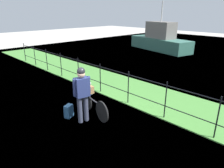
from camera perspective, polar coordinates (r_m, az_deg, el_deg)
The scene contains 10 objects.
ground_plane at distance 6.22m, azimuth -8.07°, elevation -10.80°, with size 60.00×60.00×0.00m, color #B2ADA3.
grass_strip at distance 8.17m, azimuth 9.46°, elevation -3.02°, with size 27.00×2.40×0.03m, color #478438.
harbor_water at distance 14.58m, azimuth 27.32°, elevation 5.12°, with size 30.00×30.00×0.00m, color #426684.
iron_fence at distance 7.14m, azimuth 4.59°, elevation -0.42°, with size 18.04×0.04×1.20m.
bicycle_main at distance 6.47m, azimuth -5.18°, elevation -5.90°, with size 1.62×0.34×0.66m.
wooden_crate at distance 6.60m, azimuth -6.80°, elevation -1.47°, with size 0.37×0.27×0.22m, color olive.
terrier_dog at distance 6.51m, azimuth -6.76°, elevation 0.02°, with size 0.32×0.19×0.18m.
cyclist_person at distance 5.89m, azimuth -8.40°, elevation -1.75°, with size 0.33×0.53×1.68m.
backpack_on_paving at distance 6.54m, azimuth -12.02°, elevation -7.42°, with size 0.28×0.18×0.40m, color #28517A.
moored_boat_mid at distance 18.01m, azimuth 13.24°, elevation 11.91°, with size 5.92×2.93×3.92m.
Camera 1 is at (4.40, -3.07, 3.14)m, focal length 32.64 mm.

